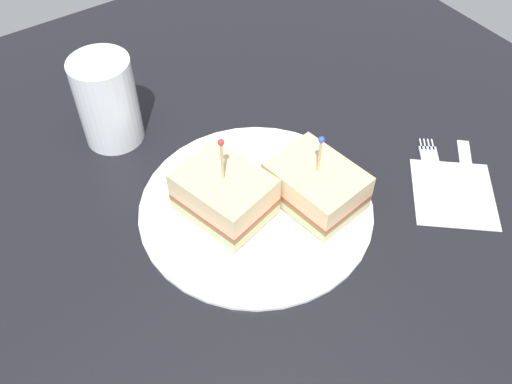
{
  "coord_description": "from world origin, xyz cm",
  "views": [
    {
      "loc": [
        -34.53,
        23.48,
        50.31
      ],
      "look_at": [
        0.0,
        0.0,
        2.84
      ],
      "focal_mm": 39.73,
      "sensor_mm": 36.0,
      "label": 1
    }
  ],
  "objects_px": {
    "sandwich_half_back": "(316,185)",
    "knife": "(467,173)",
    "napkin": "(454,193)",
    "fork": "(432,167)",
    "plate": "(256,206)",
    "drink_glass": "(108,104)",
    "sandwich_half_front": "(224,194)"
  },
  "relations": [
    {
      "from": "knife",
      "to": "fork",
      "type": "bearing_deg",
      "value": 41.47
    },
    {
      "from": "fork",
      "to": "knife",
      "type": "relative_size",
      "value": 1.06
    },
    {
      "from": "sandwich_half_front",
      "to": "sandwich_half_back",
      "type": "bearing_deg",
      "value": -115.95
    },
    {
      "from": "sandwich_half_back",
      "to": "drink_glass",
      "type": "relative_size",
      "value": 0.96
    },
    {
      "from": "drink_glass",
      "to": "napkin",
      "type": "height_order",
      "value": "drink_glass"
    },
    {
      "from": "sandwich_half_front",
      "to": "napkin",
      "type": "xyz_separation_m",
      "value": [
        -0.13,
        -0.24,
        -0.03
      ]
    },
    {
      "from": "sandwich_half_front",
      "to": "drink_glass",
      "type": "height_order",
      "value": "same"
    },
    {
      "from": "plate",
      "to": "sandwich_half_back",
      "type": "distance_m",
      "value": 0.07
    },
    {
      "from": "knife",
      "to": "sandwich_half_front",
      "type": "bearing_deg",
      "value": 67.91
    },
    {
      "from": "sandwich_half_back",
      "to": "knife",
      "type": "distance_m",
      "value": 0.2
    },
    {
      "from": "plate",
      "to": "fork",
      "type": "xyz_separation_m",
      "value": [
        -0.07,
        -0.22,
        -0.0
      ]
    },
    {
      "from": "plate",
      "to": "napkin",
      "type": "distance_m",
      "value": 0.23
    },
    {
      "from": "sandwich_half_back",
      "to": "drink_glass",
      "type": "distance_m",
      "value": 0.28
    },
    {
      "from": "plate",
      "to": "sandwich_half_front",
      "type": "distance_m",
      "value": 0.05
    },
    {
      "from": "plate",
      "to": "sandwich_half_back",
      "type": "relative_size",
      "value": 2.43
    },
    {
      "from": "sandwich_half_back",
      "to": "napkin",
      "type": "distance_m",
      "value": 0.17
    },
    {
      "from": "fork",
      "to": "napkin",
      "type": "bearing_deg",
      "value": 167.47
    },
    {
      "from": "fork",
      "to": "knife",
      "type": "height_order",
      "value": "same"
    },
    {
      "from": "sandwich_half_back",
      "to": "drink_glass",
      "type": "xyz_separation_m",
      "value": [
        0.24,
        0.14,
        0.02
      ]
    },
    {
      "from": "sandwich_half_back",
      "to": "fork",
      "type": "height_order",
      "value": "sandwich_half_back"
    },
    {
      "from": "sandwich_half_back",
      "to": "fork",
      "type": "distance_m",
      "value": 0.16
    },
    {
      "from": "napkin",
      "to": "plate",
      "type": "bearing_deg",
      "value": 61.22
    },
    {
      "from": "drink_glass",
      "to": "sandwich_half_back",
      "type": "bearing_deg",
      "value": -149.07
    },
    {
      "from": "drink_glass",
      "to": "fork",
      "type": "bearing_deg",
      "value": -132.35
    },
    {
      "from": "plate",
      "to": "drink_glass",
      "type": "relative_size",
      "value": 2.33
    },
    {
      "from": "sandwich_half_front",
      "to": "napkin",
      "type": "height_order",
      "value": "sandwich_half_front"
    },
    {
      "from": "plate",
      "to": "sandwich_half_front",
      "type": "xyz_separation_m",
      "value": [
        0.01,
        0.03,
        0.03
      ]
    },
    {
      "from": "napkin",
      "to": "fork",
      "type": "distance_m",
      "value": 0.05
    },
    {
      "from": "sandwich_half_back",
      "to": "knife",
      "type": "xyz_separation_m",
      "value": [
        -0.07,
        -0.18,
        -0.03
      ]
    },
    {
      "from": "sandwich_half_back",
      "to": "fork",
      "type": "xyz_separation_m",
      "value": [
        -0.04,
        -0.16,
        -0.03
      ]
    },
    {
      "from": "sandwich_half_front",
      "to": "fork",
      "type": "distance_m",
      "value": 0.26
    },
    {
      "from": "plate",
      "to": "fork",
      "type": "height_order",
      "value": "plate"
    }
  ]
}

